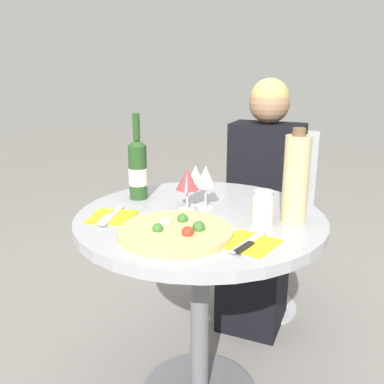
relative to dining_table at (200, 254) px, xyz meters
name	(u,v)px	position (x,y,z in m)	size (l,w,h in m)	color
dining_table	(200,254)	(0.00, 0.00, 0.00)	(0.87, 0.87, 0.76)	slate
chair_behind_diner	(266,223)	(0.06, 0.80, -0.15)	(0.44, 0.44, 0.93)	#ADADB2
seated_diner	(260,215)	(0.06, 0.65, -0.06)	(0.35, 0.41, 1.20)	black
pizza_large	(177,232)	(0.00, -0.20, 0.16)	(0.35, 0.35, 0.05)	#DBB26B
wine_bottle	(138,169)	(-0.29, 0.08, 0.27)	(0.07, 0.07, 0.33)	#23471E
tall_carafe	(296,179)	(0.31, 0.05, 0.30)	(0.08, 0.08, 0.31)	tan
sugar_shaker	(263,208)	(0.22, -0.01, 0.21)	(0.07, 0.07, 0.11)	silver
wine_glass_center	(206,177)	(-0.01, 0.07, 0.27)	(0.07, 0.07, 0.16)	silver
wine_glass_front_left	(187,180)	(-0.06, 0.03, 0.26)	(0.08, 0.08, 0.15)	silver
wine_glass_back_left	(196,177)	(-0.06, 0.11, 0.26)	(0.08, 0.08, 0.15)	silver
place_setting_left	(112,217)	(-0.27, -0.15, 0.16)	(0.18, 0.19, 0.01)	yellow
place_setting_right	(248,243)	(0.22, -0.18, 0.16)	(0.18, 0.19, 0.01)	yellow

